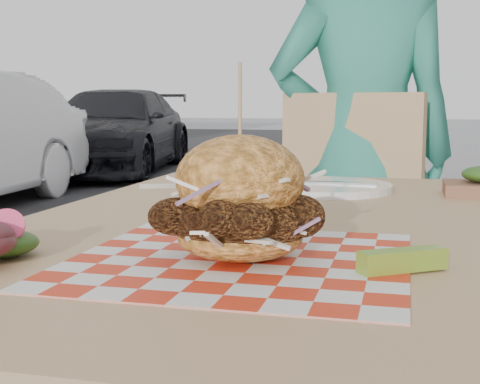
{
  "coord_description": "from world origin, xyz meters",
  "views": [
    {
      "loc": [
        0.27,
        -0.92,
        0.92
      ],
      "look_at": [
        0.09,
        -0.23,
        0.82
      ],
      "focal_mm": 50.0,
      "sensor_mm": 36.0,
      "label": 1
    }
  ],
  "objects_px": {
    "patio_chair": "(355,236)",
    "sandwich": "(240,205)",
    "diner": "(363,154)",
    "patio_table": "(293,272)",
    "car_dark": "(114,130)"
  },
  "relations": [
    {
      "from": "patio_chair",
      "to": "car_dark",
      "type": "bearing_deg",
      "value": 134.54
    },
    {
      "from": "car_dark",
      "to": "patio_chair",
      "type": "relative_size",
      "value": 4.05
    },
    {
      "from": "diner",
      "to": "sandwich",
      "type": "xyz_separation_m",
      "value": [
        -0.05,
        -1.32,
        0.04
      ]
    },
    {
      "from": "diner",
      "to": "patio_table",
      "type": "relative_size",
      "value": 1.28
    },
    {
      "from": "patio_table",
      "to": "sandwich",
      "type": "distance_m",
      "value": 0.3
    },
    {
      "from": "diner",
      "to": "sandwich",
      "type": "relative_size",
      "value": 7.3
    },
    {
      "from": "diner",
      "to": "patio_table",
      "type": "distance_m",
      "value": 1.06
    },
    {
      "from": "patio_table",
      "to": "patio_chair",
      "type": "distance_m",
      "value": 0.9
    },
    {
      "from": "patio_chair",
      "to": "sandwich",
      "type": "xyz_separation_m",
      "value": [
        -0.04,
        -1.16,
        0.26
      ]
    },
    {
      "from": "sandwich",
      "to": "car_dark",
      "type": "bearing_deg",
      "value": 115.7
    },
    {
      "from": "patio_chair",
      "to": "sandwich",
      "type": "distance_m",
      "value": 1.19
    },
    {
      "from": "car_dark",
      "to": "patio_table",
      "type": "bearing_deg",
      "value": -71.94
    },
    {
      "from": "car_dark",
      "to": "sandwich",
      "type": "distance_m",
      "value": 8.52
    },
    {
      "from": "patio_table",
      "to": "patio_chair",
      "type": "bearing_deg",
      "value": 88.4
    },
    {
      "from": "diner",
      "to": "car_dark",
      "type": "height_order",
      "value": "diner"
    }
  ]
}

